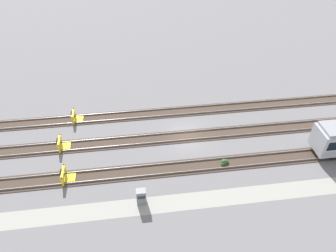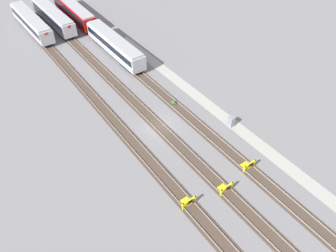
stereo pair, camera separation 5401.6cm
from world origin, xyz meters
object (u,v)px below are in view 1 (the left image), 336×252
at_px(weed_clump, 224,162).
at_px(bumper_stop_nearest_track, 66,176).
at_px(bumper_stop_middle_track, 76,117).
at_px(bumper_stop_near_inner_track, 62,144).
at_px(electrical_cabinet, 141,196).

bearing_deg(weed_clump, bumper_stop_nearest_track, 179.94).
distance_m(bumper_stop_nearest_track, bumper_stop_middle_track, 9.77).
height_order(bumper_stop_near_inner_track, electrical_cabinet, electrical_cabinet).
bearing_deg(weed_clump, electrical_cabinet, -157.05).
bearing_deg(bumper_stop_middle_track, bumper_stop_nearest_track, -90.79).
bearing_deg(electrical_cabinet, bumper_stop_middle_track, 117.66).
height_order(bumper_stop_near_inner_track, weed_clump, bumper_stop_near_inner_track).
distance_m(bumper_stop_middle_track, electrical_cabinet, 15.38).
height_order(electrical_cabinet, weed_clump, electrical_cabinet).
relative_size(bumper_stop_middle_track, electrical_cabinet, 1.25).
xyz_separation_m(bumper_stop_near_inner_track, electrical_cabinet, (8.23, -8.75, 0.29)).
xyz_separation_m(bumper_stop_middle_track, weed_clump, (16.20, -9.79, -0.27)).
distance_m(bumper_stop_nearest_track, weed_clump, 16.34).
distance_m(bumper_stop_nearest_track, electrical_cabinet, 8.24).
xyz_separation_m(electrical_cabinet, weed_clump, (9.06, 3.84, -0.56)).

